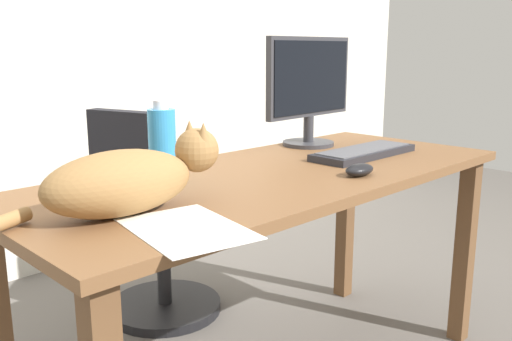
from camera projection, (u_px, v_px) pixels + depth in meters
The scene contains 9 objects.
back_wall at pixel (44, 12), 2.66m from camera, with size 6.00×0.04×2.60m, color beige.
desk at pixel (275, 204), 1.73m from camera, with size 1.65×0.68×0.75m.
office_chair at pixel (155, 231), 2.30m from camera, with size 0.50×0.48×0.90m.
monitor at pixel (310, 87), 2.11m from camera, with size 0.48×0.20×0.41m.
keyboard at pixel (364, 152), 1.95m from camera, with size 0.44×0.15×0.03m.
cat at pixel (128, 179), 1.26m from camera, with size 0.61×0.21×0.20m.
computer_mouse at pixel (359, 170), 1.64m from camera, with size 0.11×0.06×0.04m, color black.
paper_sheet at pixel (187, 228), 1.16m from camera, with size 0.21×0.30×0.00m, color white.
water_bottle at pixel (162, 145), 1.54m from camera, with size 0.08×0.08×0.23m.
Camera 1 is at (-1.21, -1.14, 1.13)m, focal length 38.69 mm.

